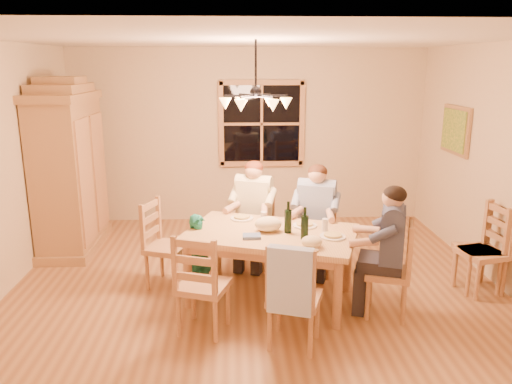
{
  "coord_description": "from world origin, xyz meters",
  "views": [
    {
      "loc": [
        -0.23,
        -5.3,
        2.45
      ],
      "look_at": [
        0.01,
        0.1,
        1.06
      ],
      "focal_mm": 35.0,
      "sensor_mm": 36.0,
      "label": 1
    }
  ],
  "objects_px": {
    "chair_far_left": "(254,243)",
    "chair_near_right": "(294,313)",
    "adult_woman": "(254,201)",
    "wine_bottle_b": "(305,223)",
    "chair_near_left": "(204,301)",
    "chair_spare_front": "(480,266)",
    "child": "(199,255)",
    "chair_end_right": "(387,286)",
    "armoire": "(70,172)",
    "wine_bottle_a": "(288,217)",
    "chandelier": "(256,101)",
    "chair_end_left": "(168,260)",
    "chair_spare_back": "(477,264)",
    "dining_table": "(271,241)",
    "adult_slate_man": "(390,235)",
    "adult_plaid_man": "(316,206)",
    "chair_far_right": "(315,249)"
  },
  "relations": [
    {
      "from": "chair_far_left",
      "to": "chair_near_right",
      "type": "height_order",
      "value": "same"
    },
    {
      "from": "adult_woman",
      "to": "wine_bottle_b",
      "type": "bearing_deg",
      "value": 130.63
    },
    {
      "from": "chair_near_left",
      "to": "chair_spare_front",
      "type": "relative_size",
      "value": 1.0
    },
    {
      "from": "child",
      "to": "chair_end_right",
      "type": "bearing_deg",
      "value": -40.07
    },
    {
      "from": "armoire",
      "to": "chair_end_right",
      "type": "distance_m",
      "value": 4.3
    },
    {
      "from": "armoire",
      "to": "wine_bottle_a",
      "type": "bearing_deg",
      "value": -31.85
    },
    {
      "from": "wine_bottle_a",
      "to": "chair_near_left",
      "type": "bearing_deg",
      "value": -144.85
    },
    {
      "from": "chandelier",
      "to": "child",
      "type": "xyz_separation_m",
      "value": [
        -0.62,
        -0.25,
        -1.62
      ]
    },
    {
      "from": "chair_near_left",
      "to": "chair_end_right",
      "type": "bearing_deg",
      "value": 26.57
    },
    {
      "from": "chandelier",
      "to": "wine_bottle_b",
      "type": "height_order",
      "value": "chandelier"
    },
    {
      "from": "chair_end_left",
      "to": "wine_bottle_a",
      "type": "height_order",
      "value": "wine_bottle_a"
    },
    {
      "from": "chair_near_left",
      "to": "chair_spare_back",
      "type": "relative_size",
      "value": 1.0
    },
    {
      "from": "chandelier",
      "to": "wine_bottle_b",
      "type": "bearing_deg",
      "value": -54.1
    },
    {
      "from": "chair_spare_back",
      "to": "armoire",
      "type": "bearing_deg",
      "value": 72.22
    },
    {
      "from": "chair_far_left",
      "to": "chair_end_left",
      "type": "xyz_separation_m",
      "value": [
        -0.99,
        -0.52,
        0.0
      ]
    },
    {
      "from": "dining_table",
      "to": "adult_slate_man",
      "type": "xyz_separation_m",
      "value": [
        1.14,
        -0.39,
        0.18
      ]
    },
    {
      "from": "chandelier",
      "to": "dining_table",
      "type": "height_order",
      "value": "chandelier"
    },
    {
      "from": "adult_woman",
      "to": "adult_plaid_man",
      "type": "xyz_separation_m",
      "value": [
        0.73,
        -0.25,
        0.0
      ]
    },
    {
      "from": "adult_plaid_man",
      "to": "wine_bottle_a",
      "type": "relative_size",
      "value": 2.65
    },
    {
      "from": "armoire",
      "to": "chair_end_right",
      "type": "bearing_deg",
      "value": -29.04
    },
    {
      "from": "chair_far_left",
      "to": "chair_near_left",
      "type": "height_order",
      "value": "same"
    },
    {
      "from": "chair_far_right",
      "to": "wine_bottle_b",
      "type": "height_order",
      "value": "wine_bottle_b"
    },
    {
      "from": "chair_near_right",
      "to": "wine_bottle_b",
      "type": "relative_size",
      "value": 3.0
    },
    {
      "from": "chair_end_left",
      "to": "adult_slate_man",
      "type": "xyz_separation_m",
      "value": [
        2.27,
        -0.78,
        0.54
      ]
    },
    {
      "from": "adult_woman",
      "to": "wine_bottle_a",
      "type": "height_order",
      "value": "adult_woman"
    },
    {
      "from": "armoire",
      "to": "chair_end_right",
      "type": "relative_size",
      "value": 2.32
    },
    {
      "from": "adult_woman",
      "to": "chair_spare_back",
      "type": "bearing_deg",
      "value": -178.63
    },
    {
      "from": "chandelier",
      "to": "adult_woman",
      "type": "bearing_deg",
      "value": 90.33
    },
    {
      "from": "adult_slate_man",
      "to": "chair_spare_front",
      "type": "xyz_separation_m",
      "value": [
        1.17,
        0.46,
        -0.54
      ]
    },
    {
      "from": "chandelier",
      "to": "adult_slate_man",
      "type": "relative_size",
      "value": 0.88
    },
    {
      "from": "chair_near_left",
      "to": "chair_end_right",
      "type": "height_order",
      "value": "same"
    },
    {
      "from": "chair_near_left",
      "to": "child",
      "type": "xyz_separation_m",
      "value": [
        -0.09,
        0.77,
        0.15
      ]
    },
    {
      "from": "chair_spare_front",
      "to": "chair_spare_back",
      "type": "height_order",
      "value": "same"
    },
    {
      "from": "armoire",
      "to": "wine_bottle_b",
      "type": "bearing_deg",
      "value": -33.55
    },
    {
      "from": "chair_near_right",
      "to": "armoire",
      "type": "bearing_deg",
      "value": 155.34
    },
    {
      "from": "chair_near_left",
      "to": "child",
      "type": "relative_size",
      "value": 1.09
    },
    {
      "from": "chair_end_left",
      "to": "adult_woman",
      "type": "bearing_deg",
      "value": 136.74
    },
    {
      "from": "chair_far_right",
      "to": "chair_end_left",
      "type": "xyz_separation_m",
      "value": [
        -1.72,
        -0.27,
        0.0
      ]
    },
    {
      "from": "adult_slate_man",
      "to": "wine_bottle_b",
      "type": "bearing_deg",
      "value": 98.91
    },
    {
      "from": "chair_near_right",
      "to": "adult_woman",
      "type": "height_order",
      "value": "adult_woman"
    },
    {
      "from": "chair_end_right",
      "to": "chair_spare_back",
      "type": "xyz_separation_m",
      "value": [
        1.17,
        0.53,
        0.0
      ]
    },
    {
      "from": "child",
      "to": "chair_near_left",
      "type": "bearing_deg",
      "value": -107.86
    },
    {
      "from": "chair_spare_back",
      "to": "chair_near_right",
      "type": "bearing_deg",
      "value": 115.5
    },
    {
      "from": "chair_near_left",
      "to": "chair_end_right",
      "type": "distance_m",
      "value": 1.83
    },
    {
      "from": "wine_bottle_b",
      "to": "chair_far_right",
      "type": "bearing_deg",
      "value": 73.64
    },
    {
      "from": "chair_near_left",
      "to": "adult_slate_man",
      "type": "distance_m",
      "value": 1.9
    },
    {
      "from": "chair_far_right",
      "to": "chair_spare_front",
      "type": "xyz_separation_m",
      "value": [
        1.73,
        -0.6,
        0.0
      ]
    },
    {
      "from": "chair_end_left",
      "to": "wine_bottle_b",
      "type": "height_order",
      "value": "wine_bottle_b"
    },
    {
      "from": "dining_table",
      "to": "chair_near_right",
      "type": "distance_m",
      "value": 0.99
    },
    {
      "from": "chandelier",
      "to": "wine_bottle_a",
      "type": "distance_m",
      "value": 1.27
    }
  ]
}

